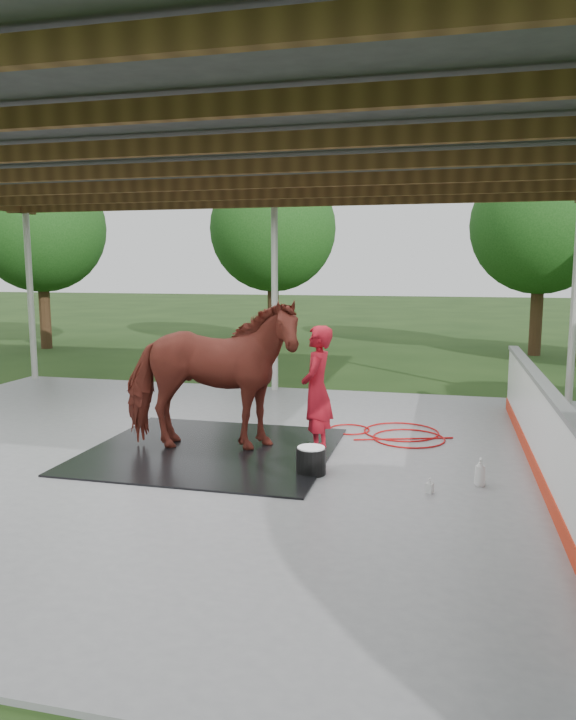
% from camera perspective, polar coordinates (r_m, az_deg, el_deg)
% --- Properties ---
extents(ground, '(100.00, 100.00, 0.00)m').
position_cam_1_polar(ground, '(9.06, -8.93, -8.47)').
color(ground, '#1E3814').
extents(concrete_slab, '(12.00, 10.00, 0.05)m').
position_cam_1_polar(concrete_slab, '(9.05, -8.94, -8.32)').
color(concrete_slab, slate).
rests_on(concrete_slab, ground).
extents(pavilion_structure, '(12.60, 10.60, 4.05)m').
position_cam_1_polar(pavilion_structure, '(8.79, -9.54, 17.13)').
color(pavilion_structure, beige).
rests_on(pavilion_structure, ground).
extents(dasher_board, '(0.16, 8.00, 1.15)m').
position_cam_1_polar(dasher_board, '(8.33, 21.81, -6.25)').
color(dasher_board, red).
rests_on(dasher_board, concrete_slab).
extents(tree_belt, '(28.00, 28.00, 5.80)m').
position_cam_1_polar(tree_belt, '(9.49, -5.56, 15.46)').
color(tree_belt, '#382314').
rests_on(tree_belt, ground).
extents(rubber_mat, '(3.32, 3.12, 0.02)m').
position_cam_1_polar(rubber_mat, '(9.09, -6.84, -7.96)').
color(rubber_mat, black).
rests_on(rubber_mat, concrete_slab).
extents(horse, '(2.65, 1.56, 2.10)m').
position_cam_1_polar(horse, '(8.85, -6.96, -1.36)').
color(horse, maroon).
rests_on(horse, rubber_mat).
extents(handler, '(0.46, 0.67, 1.76)m').
position_cam_1_polar(handler, '(8.77, 2.58, -2.67)').
color(handler, '#B01221').
rests_on(handler, concrete_slab).
extents(wash_bucket, '(0.37, 0.37, 0.34)m').
position_cam_1_polar(wash_bucket, '(8.04, 2.06, -8.88)').
color(wash_bucket, black).
rests_on(wash_bucket, concrete_slab).
extents(soap_bottle_a, '(0.14, 0.14, 0.34)m').
position_cam_1_polar(soap_bottle_a, '(7.94, 16.70, -9.51)').
color(soap_bottle_a, silver).
rests_on(soap_bottle_a, concrete_slab).
extents(soap_bottle_b, '(0.10, 0.10, 0.18)m').
position_cam_1_polar(soap_bottle_b, '(7.58, 12.48, -10.85)').
color(soap_bottle_b, '#338CD8').
rests_on(soap_bottle_b, concrete_slab).
extents(hose_coil, '(1.91, 1.48, 0.02)m').
position_cam_1_polar(hose_coil, '(10.02, 9.63, -6.50)').
color(hose_coil, '#B00C0C').
rests_on(hose_coil, concrete_slab).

